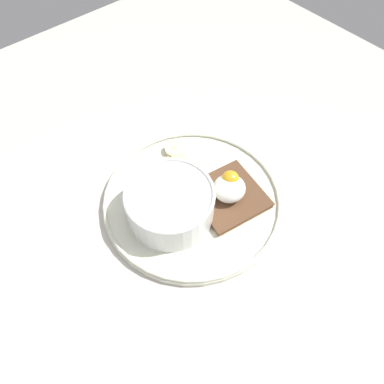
{
  "coord_description": "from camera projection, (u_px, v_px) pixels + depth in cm",
  "views": [
    {
      "loc": [
        21.83,
        25.47,
        53.16
      ],
      "look_at": [
        0.0,
        0.0,
        5.0
      ],
      "focal_mm": 35.0,
      "sensor_mm": 36.0,
      "label": 1
    }
  ],
  "objects": [
    {
      "name": "ground_plane",
      "position": [
        192.0,
        206.0,
        0.62
      ],
      "size": [
        120.0,
        120.0,
        2.0
      ],
      "primitive_type": "cube",
      "color": "beige",
      "rests_on": "ground"
    },
    {
      "name": "banana_slice_left",
      "position": [
        151.0,
        168.0,
        0.63
      ],
      "size": [
        3.09,
        3.06,
        1.25
      ],
      "color": "beige",
      "rests_on": "plate"
    },
    {
      "name": "banana_slice_front",
      "position": [
        179.0,
        161.0,
        0.64
      ],
      "size": [
        3.3,
        3.4,
        1.45
      ],
      "color": "beige",
      "rests_on": "plate"
    },
    {
      "name": "banana_slice_right",
      "position": [
        174.0,
        149.0,
        0.66
      ],
      "size": [
        4.53,
        4.55,
        1.64
      ],
      "color": "beige",
      "rests_on": "plate"
    },
    {
      "name": "banana_slice_back",
      "position": [
        194.0,
        169.0,
        0.63
      ],
      "size": [
        4.15,
        4.18,
        1.36
      ],
      "color": "beige",
      "rests_on": "plate"
    },
    {
      "name": "toast_slice",
      "position": [
        228.0,
        196.0,
        0.6
      ],
      "size": [
        12.11,
        12.11,
        1.1
      ],
      "color": "brown",
      "rests_on": "plate"
    },
    {
      "name": "plate",
      "position": [
        192.0,
        200.0,
        0.61
      ],
      "size": [
        28.75,
        28.75,
        1.6
      ],
      "color": "silver",
      "rests_on": "ground_plane"
    },
    {
      "name": "poached_egg",
      "position": [
        229.0,
        186.0,
        0.58
      ],
      "size": [
        6.47,
        6.09,
        4.06
      ],
      "color": "white",
      "rests_on": "toast_slice"
    },
    {
      "name": "oatmeal_bowl",
      "position": [
        170.0,
        204.0,
        0.56
      ],
      "size": [
        13.57,
        13.57,
        5.89
      ],
      "color": "white",
      "rests_on": "plate"
    },
    {
      "name": "banana_slice_inner",
      "position": [
        166.0,
        166.0,
        0.63
      ],
      "size": [
        4.07,
        4.18,
        1.95
      ],
      "color": "beige",
      "rests_on": "plate"
    }
  ]
}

